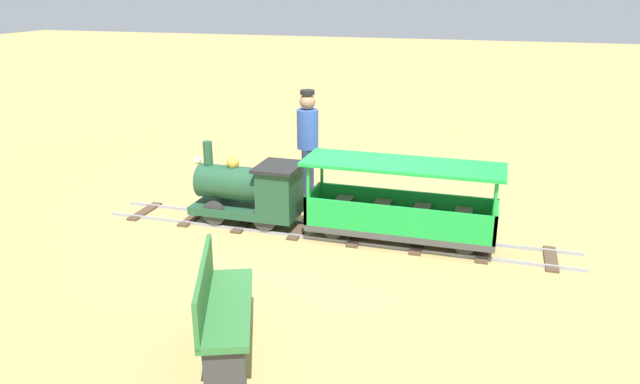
# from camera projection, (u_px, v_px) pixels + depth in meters

# --- Properties ---
(ground_plane) EXTENTS (60.00, 60.00, 0.00)m
(ground_plane) POSITION_uv_depth(u_px,v_px,m) (347.00, 236.00, 7.50)
(ground_plane) COLOR #A38C51
(track) EXTENTS (0.68, 6.05, 0.04)m
(track) POSITION_uv_depth(u_px,v_px,m) (329.00, 233.00, 7.57)
(track) COLOR gray
(track) RESTS_ON ground_plane
(locomotive) EXTENTS (0.64, 1.44, 1.04)m
(locomotive) POSITION_uv_depth(u_px,v_px,m) (251.00, 190.00, 7.70)
(locomotive) COLOR #1E472D
(locomotive) RESTS_ON ground_plane
(passenger_car) EXTENTS (0.74, 2.35, 0.97)m
(passenger_car) POSITION_uv_depth(u_px,v_px,m) (401.00, 210.00, 7.19)
(passenger_car) COLOR #3F3F3F
(passenger_car) RESTS_ON ground_plane
(conductor_person) EXTENTS (0.30, 0.30, 1.62)m
(conductor_person) POSITION_uv_depth(u_px,v_px,m) (308.00, 137.00, 8.41)
(conductor_person) COLOR #282D47
(conductor_person) RESTS_ON ground_plane
(park_bench) EXTENTS (1.36, 0.86, 0.82)m
(park_bench) POSITION_uv_depth(u_px,v_px,m) (221.00, 308.00, 5.02)
(park_bench) COLOR #2D6B33
(park_bench) RESTS_ON ground_plane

